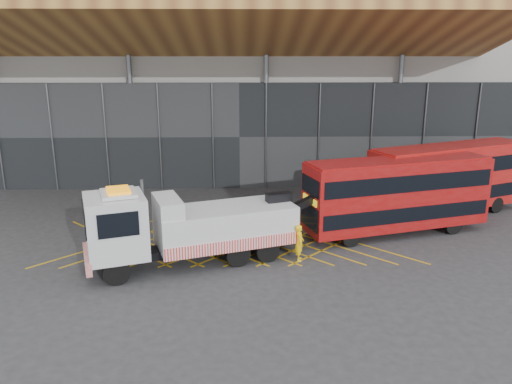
{
  "coord_description": "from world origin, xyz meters",
  "views": [
    {
      "loc": [
        2.3,
        -26.11,
        10.07
      ],
      "look_at": [
        3.0,
        1.5,
        2.4
      ],
      "focal_mm": 35.0,
      "sensor_mm": 36.0,
      "label": 1
    }
  ],
  "objects_px": {
    "recovery_truck": "(186,226)",
    "worker": "(299,243)",
    "bus_towed": "(397,193)",
    "bus_second": "(449,177)"
  },
  "relations": [
    {
      "from": "bus_second",
      "to": "worker",
      "type": "relative_size",
      "value": 6.0
    },
    {
      "from": "recovery_truck",
      "to": "bus_towed",
      "type": "height_order",
      "value": "bus_towed"
    },
    {
      "from": "recovery_truck",
      "to": "bus_second",
      "type": "relative_size",
      "value": 1.06
    },
    {
      "from": "recovery_truck",
      "to": "bus_towed",
      "type": "xyz_separation_m",
      "value": [
        11.56,
        4.03,
        0.5
      ]
    },
    {
      "from": "bus_towed",
      "to": "bus_second",
      "type": "height_order",
      "value": "bus_second"
    },
    {
      "from": "worker",
      "to": "recovery_truck",
      "type": "bearing_deg",
      "value": 95.87
    },
    {
      "from": "recovery_truck",
      "to": "worker",
      "type": "relative_size",
      "value": 6.38
    },
    {
      "from": "recovery_truck",
      "to": "bus_towed",
      "type": "bearing_deg",
      "value": 0.03
    },
    {
      "from": "recovery_truck",
      "to": "worker",
      "type": "height_order",
      "value": "recovery_truck"
    },
    {
      "from": "bus_towed",
      "to": "worker",
      "type": "height_order",
      "value": "bus_towed"
    }
  ]
}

